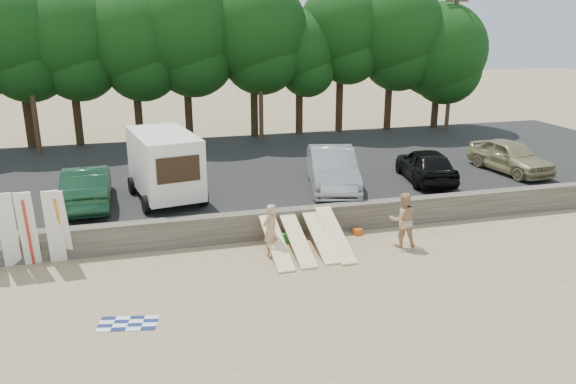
# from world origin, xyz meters

# --- Properties ---
(ground) EXTENTS (120.00, 120.00, 0.00)m
(ground) POSITION_xyz_m (0.00, 0.00, 0.00)
(ground) COLOR tan
(ground) RESTS_ON ground
(seawall) EXTENTS (44.00, 0.50, 1.00)m
(seawall) POSITION_xyz_m (0.00, 3.00, 0.50)
(seawall) COLOR #6B6356
(seawall) RESTS_ON ground
(parking_lot) EXTENTS (44.00, 14.50, 0.70)m
(parking_lot) POSITION_xyz_m (0.00, 10.50, 0.35)
(parking_lot) COLOR #282828
(parking_lot) RESTS_ON ground
(treeline) EXTENTS (33.70, 6.60, 9.42)m
(treeline) POSITION_xyz_m (-0.68, 17.50, 6.63)
(treeline) COLOR #382616
(treeline) RESTS_ON parking_lot
(utility_poles) EXTENTS (25.80, 0.26, 9.00)m
(utility_poles) POSITION_xyz_m (2.00, 16.00, 5.43)
(utility_poles) COLOR #473321
(utility_poles) RESTS_ON parking_lot
(box_trailer) EXTENTS (2.97, 4.47, 2.65)m
(box_trailer) POSITION_xyz_m (-3.99, 6.25, 2.19)
(box_trailer) COLOR white
(box_trailer) RESTS_ON parking_lot
(car_1) EXTENTS (1.73, 4.71, 1.54)m
(car_1) POSITION_xyz_m (-6.91, 6.23, 1.47)
(car_1) COLOR #153A22
(car_1) RESTS_ON parking_lot
(car_2) EXTENTS (2.93, 5.45, 1.71)m
(car_2) POSITION_xyz_m (2.78, 5.89, 1.55)
(car_2) COLOR gray
(car_2) RESTS_ON parking_lot
(car_3) EXTENTS (2.44, 4.56, 1.47)m
(car_3) POSITION_xyz_m (7.10, 5.92, 1.44)
(car_3) COLOR black
(car_3) RESTS_ON parking_lot
(car_4) EXTENTS (2.26, 4.55, 1.49)m
(car_4) POSITION_xyz_m (11.61, 6.29, 1.44)
(car_4) COLOR #94895E
(car_4) RESTS_ON parking_lot
(surfboard_upright_1) EXTENTS (0.59, 0.66, 2.56)m
(surfboard_upright_1) POSITION_xyz_m (-9.00, 2.52, 1.28)
(surfboard_upright_1) COLOR white
(surfboard_upright_1) RESTS_ON ground
(surfboard_upright_2) EXTENTS (0.54, 0.63, 2.56)m
(surfboard_upright_2) POSITION_xyz_m (-8.43, 2.50, 1.28)
(surfboard_upright_2) COLOR white
(surfboard_upright_2) RESTS_ON ground
(surfboard_upright_3) EXTENTS (0.56, 0.66, 2.55)m
(surfboard_upright_3) POSITION_xyz_m (-7.65, 2.47, 1.28)
(surfboard_upright_3) COLOR white
(surfboard_upright_3) RESTS_ON ground
(surfboard_upright_4) EXTENTS (0.55, 0.78, 2.52)m
(surfboard_upright_4) POSITION_xyz_m (-7.48, 2.54, 1.26)
(surfboard_upright_4) COLOR white
(surfboard_upright_4) RESTS_ON ground
(surfboard_low_0) EXTENTS (0.56, 2.88, 0.97)m
(surfboard_low_0) POSITION_xyz_m (-0.75, 1.38, 0.48)
(surfboard_low_0) COLOR #FFDFA0
(surfboard_low_0) RESTS_ON ground
(surfboard_low_1) EXTENTS (0.56, 2.89, 0.94)m
(surfboard_low_1) POSITION_xyz_m (0.00, 1.45, 0.47)
(surfboard_low_1) COLOR #FFDFA0
(surfboard_low_1) RESTS_ON ground
(surfboard_low_2) EXTENTS (0.56, 2.88, 0.99)m
(surfboard_low_2) POSITION_xyz_m (0.83, 1.55, 0.49)
(surfboard_low_2) COLOR #FFDFA0
(surfboard_low_2) RESTS_ON ground
(surfboard_low_3) EXTENTS (0.56, 2.86, 1.05)m
(surfboard_low_3) POSITION_xyz_m (1.33, 1.39, 0.53)
(surfboard_low_3) COLOR #FFDFA0
(surfboard_low_3) RESTS_ON ground
(beachgoer_a) EXTENTS (0.77, 0.72, 1.77)m
(beachgoer_a) POSITION_xyz_m (-0.92, 1.47, 0.89)
(beachgoer_a) COLOR tan
(beachgoer_a) RESTS_ON ground
(beachgoer_b) EXTENTS (1.03, 0.85, 1.93)m
(beachgoer_b) POSITION_xyz_m (3.63, 1.01, 0.96)
(beachgoer_b) COLOR tan
(beachgoer_b) RESTS_ON ground
(cooler) EXTENTS (0.44, 0.38, 0.32)m
(cooler) POSITION_xyz_m (-0.15, 2.40, 0.16)
(cooler) COLOR #268E32
(cooler) RESTS_ON ground
(gear_bag) EXTENTS (0.34, 0.29, 0.22)m
(gear_bag) POSITION_xyz_m (2.56, 2.40, 0.11)
(gear_bag) COLOR #D05918
(gear_bag) RESTS_ON ground
(beach_towel) EXTENTS (1.76, 1.76, 0.00)m
(beach_towel) POSITION_xyz_m (-5.51, -1.88, 0.01)
(beach_towel) COLOR white
(beach_towel) RESTS_ON ground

